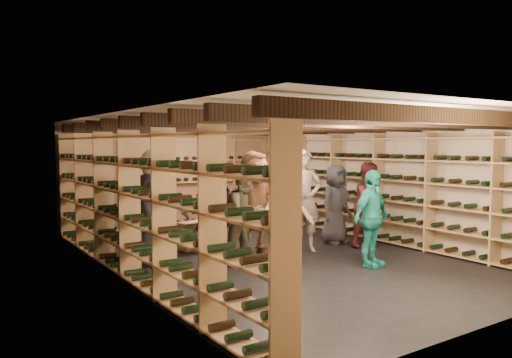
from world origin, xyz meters
The scene contains 21 objects.
ground centered at (0.00, 0.00, 0.00)m, with size 8.00×8.00×0.00m, color black.
walls centered at (0.00, 0.00, 1.20)m, with size 5.52×8.02×2.40m.
ceiling centered at (0.00, 0.00, 2.40)m, with size 5.50×8.00×0.01m, color beige.
ceiling_joists centered at (0.00, 0.00, 2.26)m, with size 5.40×7.12×0.18m.
wine_rack_left centered at (-2.57, 0.00, 1.08)m, with size 0.32×7.50×2.15m.
wine_rack_right centered at (2.57, 0.00, 1.08)m, with size 0.32×7.50×2.15m.
wine_rack_back centered at (0.00, 3.83, 1.07)m, with size 4.70×0.30×2.15m.
crate_stack_left centered at (-0.93, 1.30, 0.26)m, with size 0.54×0.39×0.51m.
crate_stack_right centered at (0.38, 1.87, 0.17)m, with size 0.55×0.41×0.34m.
crate_loose centered at (1.33, 1.30, 0.09)m, with size 0.50×0.33×0.17m, color tan.
person_0 centered at (-2.18, 0.29, 0.75)m, with size 0.73×0.48×1.50m, color black.
person_1 centered at (-1.12, 0.18, 0.88)m, with size 0.65×0.42×1.77m, color black.
person_2 centered at (-0.70, -0.18, 0.79)m, with size 0.77×0.60×1.59m, color brown.
person_3 centered at (0.15, -0.15, 0.81)m, with size 1.04×0.60×1.61m, color beige.
person_4 centered at (0.84, -1.47, 0.77)m, with size 0.91×0.38×1.55m, color #1C8779.
person_5 centered at (-0.29, 0.19, 0.92)m, with size 1.71×0.54×1.84m, color brown.
person_7 centered at (0.68, 0.02, 0.93)m, with size 0.68×0.44×1.86m, color gray.
person_8 centered at (1.96, -0.37, 0.80)m, with size 0.78×0.61×1.61m, color #4F1A1C.
person_9 centered at (-1.66, 1.30, 0.92)m, with size 1.19×0.69×1.85m, color beige.
person_10 centered at (-0.82, 0.73, 0.80)m, with size 0.94×0.39×1.60m, color #1F4329.
person_12 centered at (1.65, 0.24, 0.77)m, with size 0.75×0.49×1.54m, color #36363C.
Camera 1 is at (-5.00, -6.98, 1.95)m, focal length 35.00 mm.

